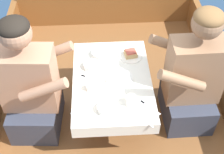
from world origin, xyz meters
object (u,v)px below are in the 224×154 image
(person_starboard, at_px, (192,80))
(sandwich, at_px, (131,53))
(person_port, at_px, (31,88))
(coffee_cup_starboard, at_px, (131,101))
(coffee_cup_port, at_px, (91,87))

(person_starboard, distance_m, sandwich, 0.51)
(person_port, bearing_deg, coffee_cup_starboard, -11.83)
(person_starboard, height_order, coffee_cup_port, person_starboard)
(person_port, height_order, person_starboard, person_starboard)
(sandwich, relative_size, coffee_cup_port, 1.18)
(person_port, distance_m, person_starboard, 1.18)
(coffee_cup_port, bearing_deg, sandwich, 46.95)
(person_starboard, bearing_deg, sandwich, -34.12)
(person_port, bearing_deg, person_starboard, 4.25)
(sandwich, relative_size, coffee_cup_starboard, 1.03)
(person_port, relative_size, sandwich, 9.71)
(person_port, bearing_deg, sandwich, 24.98)
(coffee_cup_port, relative_size, coffee_cup_starboard, 0.87)
(person_starboard, relative_size, sandwich, 9.83)
(sandwich, bearing_deg, coffee_cup_port, -133.05)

